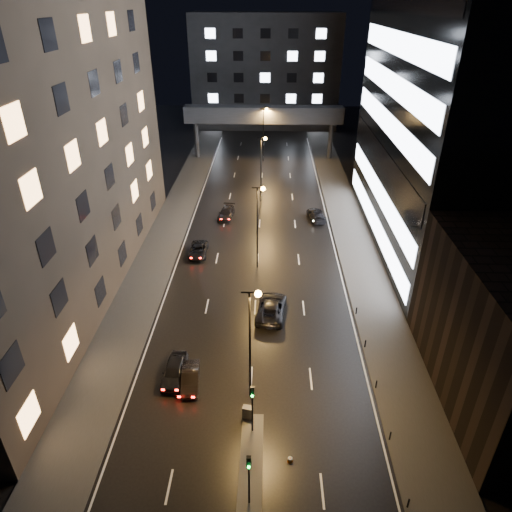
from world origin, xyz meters
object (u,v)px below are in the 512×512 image
object	(u,v)px
car_away_b	(190,378)
car_away_d	(226,213)
car_toward_a	(271,307)
car_toward_b	(316,215)
utility_cabinet	(248,412)
car_away_c	(198,250)
car_away_a	(175,371)

from	to	relation	value
car_away_b	car_away_d	size ratio (longest dim) A/B	0.82
car_toward_a	car_toward_b	bearing A→B (deg)	-99.56
car_toward_a	utility_cabinet	size ratio (longest dim) A/B	5.56
car_toward_a	car_away_d	bearing A→B (deg)	-67.96
car_away_c	utility_cabinet	xyz separation A→B (m)	(7.30, -25.12, 0.04)
car_away_c	utility_cabinet	bearing A→B (deg)	-74.34
car_away_c	car_away_d	bearing A→B (deg)	76.49
car_away_b	utility_cabinet	xyz separation A→B (m)	(4.89, -3.41, 0.04)
car_away_a	car_away_c	size ratio (longest dim) A/B	0.96
car_away_d	car_toward_b	distance (m)	12.94
car_away_a	car_toward_b	bearing A→B (deg)	67.39
car_away_b	car_toward_b	bearing A→B (deg)	62.22
car_away_a	utility_cabinet	distance (m)	7.52
car_toward_b	car_away_b	bearing A→B (deg)	60.33
car_away_b	car_away_d	bearing A→B (deg)	83.87
car_away_b	car_away_c	bearing A→B (deg)	90.43
car_toward_a	car_toward_b	size ratio (longest dim) A/B	1.18
car_away_b	car_away_a	bearing A→B (deg)	148.07
car_away_a	car_away_b	world-z (taller)	car_away_a
car_away_b	utility_cabinet	bearing A→B (deg)	-40.79
utility_cabinet	car_toward_b	bearing A→B (deg)	87.57
car_away_b	car_toward_b	xyz separation A→B (m)	(13.06, 32.55, 0.08)
car_away_a	car_away_b	xyz separation A→B (m)	(1.42, -0.69, -0.11)
car_away_a	car_toward_a	distance (m)	12.14
car_away_a	car_away_d	bearing A→B (deg)	89.08
car_away_c	car_toward_b	bearing A→B (deg)	34.46
car_away_c	car_toward_a	distance (m)	14.98
car_away_c	utility_cabinet	world-z (taller)	car_away_c
car_away_d	utility_cabinet	world-z (taller)	car_away_d
car_away_b	car_toward_a	distance (m)	11.82
car_toward_b	utility_cabinet	size ratio (longest dim) A/B	4.70
car_away_d	utility_cabinet	size ratio (longest dim) A/B	4.46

